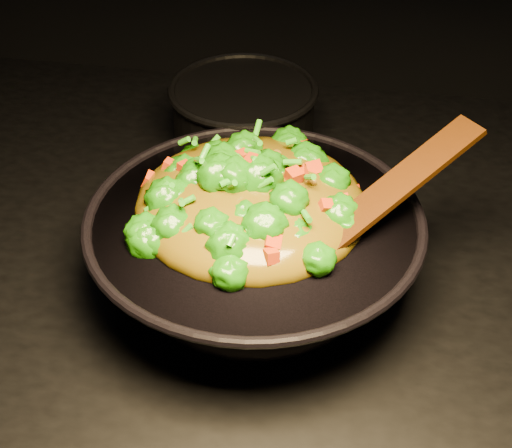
# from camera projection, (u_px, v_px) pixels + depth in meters

# --- Properties ---
(wok) EXTENTS (0.46, 0.46, 0.11)m
(wok) POSITION_uv_depth(u_px,v_px,m) (255.00, 254.00, 0.92)
(wok) COLOR black
(wok) RESTS_ON stovetop
(stir_fry) EXTENTS (0.27, 0.27, 0.09)m
(stir_fry) POSITION_uv_depth(u_px,v_px,m) (251.00, 176.00, 0.87)
(stir_fry) COLOR #1F7608
(stir_fry) RESTS_ON wok
(spatula) EXTENTS (0.21, 0.19, 0.10)m
(spatula) POSITION_uv_depth(u_px,v_px,m) (386.00, 194.00, 0.85)
(spatula) COLOR #3A1006
(spatula) RESTS_ON wok
(back_pot) EXTENTS (0.26, 0.26, 0.12)m
(back_pot) POSITION_uv_depth(u_px,v_px,m) (244.00, 121.00, 1.14)
(back_pot) COLOR black
(back_pot) RESTS_ON stovetop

